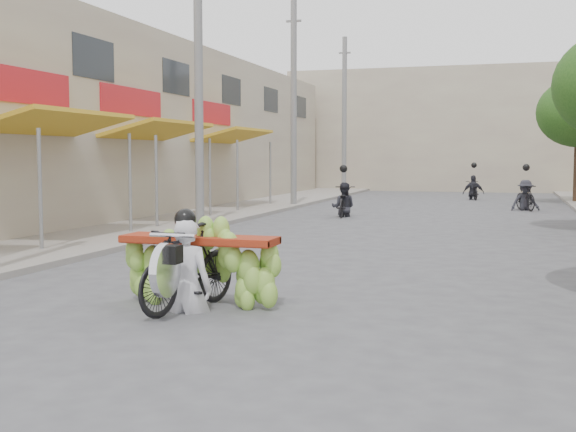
# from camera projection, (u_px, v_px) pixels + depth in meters

# --- Properties ---
(ground) EXTENTS (120.00, 120.00, 0.00)m
(ground) POSITION_uv_depth(u_px,v_px,m) (205.00, 365.00, 6.86)
(ground) COLOR #535358
(ground) RESTS_ON ground
(sidewalk_left) EXTENTS (4.00, 60.00, 0.12)m
(sidewalk_left) POSITION_uv_depth(u_px,v_px,m) (193.00, 216.00, 23.19)
(sidewalk_left) COLOR gray
(sidewalk_left) RESTS_ON ground
(shophouse_row_left) EXTENTS (9.77, 40.00, 6.00)m
(shophouse_row_left) POSITION_uv_depth(u_px,v_px,m) (38.00, 125.00, 23.44)
(shophouse_row_left) COLOR tan
(shophouse_row_left) RESTS_ON ground
(far_building) EXTENTS (20.00, 6.00, 7.00)m
(far_building) POSITION_uv_depth(u_px,v_px,m) (463.00, 131.00, 42.76)
(far_building) COLOR tan
(far_building) RESTS_ON ground
(utility_pole_mid) EXTENTS (0.60, 0.24, 8.00)m
(utility_pole_mid) POSITION_uv_depth(u_px,v_px,m) (199.00, 81.00, 19.54)
(utility_pole_mid) COLOR slate
(utility_pole_mid) RESTS_ON ground
(utility_pole_far) EXTENTS (0.60, 0.24, 8.00)m
(utility_pole_far) POSITION_uv_depth(u_px,v_px,m) (294.00, 104.00, 28.11)
(utility_pole_far) COLOR slate
(utility_pole_far) RESTS_ON ground
(utility_pole_back) EXTENTS (0.60, 0.24, 8.00)m
(utility_pole_back) POSITION_uv_depth(u_px,v_px,m) (344.00, 116.00, 36.68)
(utility_pole_back) COLOR slate
(utility_pole_back) RESTS_ON ground
(banana_motorbike) EXTENTS (2.20, 1.98, 2.24)m
(banana_motorbike) POSITION_uv_depth(u_px,v_px,m) (192.00, 253.00, 9.36)
(banana_motorbike) COLOR black
(banana_motorbike) RESTS_ON ground
(bg_motorbike_a) EXTENTS (0.84, 1.81, 1.95)m
(bg_motorbike_a) POSITION_uv_depth(u_px,v_px,m) (343.00, 195.00, 23.74)
(bg_motorbike_a) COLOR black
(bg_motorbike_a) RESTS_ON ground
(bg_motorbike_b) EXTENTS (1.19, 1.72, 1.95)m
(bg_motorbike_b) POSITION_uv_depth(u_px,v_px,m) (526.00, 187.00, 26.36)
(bg_motorbike_b) COLOR black
(bg_motorbike_b) RESTS_ON ground
(bg_motorbike_c) EXTENTS (1.07, 1.58, 1.95)m
(bg_motorbike_c) POSITION_uv_depth(u_px,v_px,m) (474.00, 182.00, 32.96)
(bg_motorbike_c) COLOR black
(bg_motorbike_c) RESTS_ON ground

